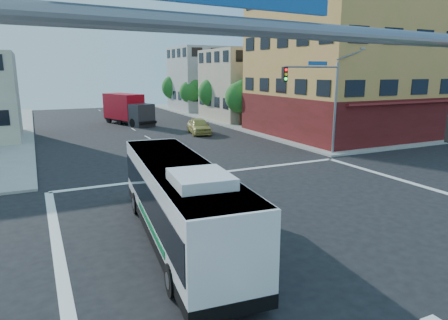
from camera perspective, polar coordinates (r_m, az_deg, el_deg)
name	(u,v)px	position (r m, az deg, el deg)	size (l,w,h in m)	color
ground	(302,224)	(17.39, 11.13, -8.98)	(120.00, 120.00, 0.00)	black
sidewalk_ne	(351,112)	(65.89, 17.62, 6.59)	(50.00, 50.00, 0.15)	gray
corner_building_ne	(356,75)	(43.27, 18.40, 11.41)	(18.10, 15.44, 14.00)	#CE894A
building_east_near	(254,85)	(54.02, 4.32, 10.65)	(12.06, 10.06, 9.00)	#B8A48C
building_east_far	(212,79)	(66.51, -1.79, 11.47)	(12.06, 10.06, 10.00)	#9F9F9A
signal_mast_ne	(319,90)	(30.19, 13.47, 9.72)	(7.91, 1.13, 8.07)	slate
signal_mast_sw	(179,284)	(2.72, -6.43, -17.23)	(7.91, 1.01, 8.07)	slate
street_tree_a	(242,95)	(46.31, 2.54, 9.21)	(3.60, 3.60, 5.53)	#382614
street_tree_b	(213,91)	(53.48, -1.55, 9.85)	(3.80, 3.80, 5.79)	#382614
street_tree_c	(192,90)	(60.88, -4.66, 9.88)	(3.40, 3.40, 5.29)	#382614
street_tree_d	(174,86)	(68.39, -7.11, 10.47)	(4.00, 4.00, 6.03)	#382614
transit_bus	(179,200)	(14.98, -6.39, -5.72)	(3.47, 11.49, 3.35)	black
box_truck	(128,110)	(49.72, -13.56, 6.99)	(4.86, 8.33, 3.61)	#2A292E
parked_car	(199,126)	(41.15, -3.60, 4.87)	(1.89, 4.70, 1.60)	tan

